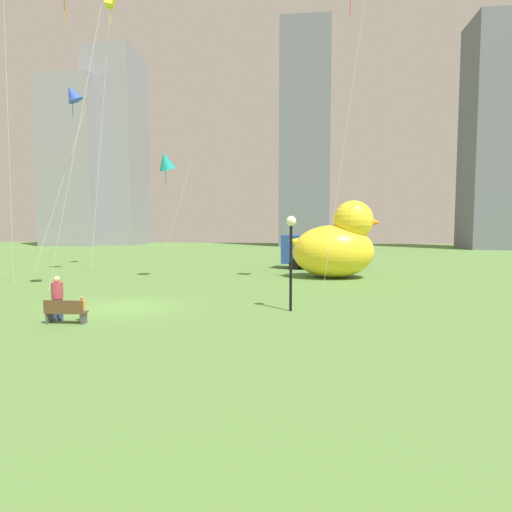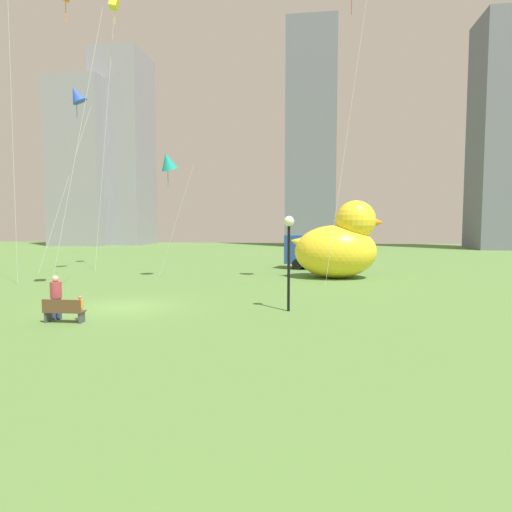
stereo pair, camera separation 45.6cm
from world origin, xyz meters
name	(u,v)px [view 1 (the left image)]	position (x,y,z in m)	size (l,w,h in m)	color
ground_plane	(124,308)	(0.00, 0.00, 0.00)	(140.00, 140.00, 0.00)	#557E3B
park_bench	(65,311)	(-0.85, -3.14, 0.47)	(1.52, 0.50, 0.90)	brown
person_adult	(57,296)	(-1.47, -2.62, 0.95)	(0.42, 0.42, 1.72)	#38476B
person_child	(82,308)	(-0.44, -2.69, 0.53)	(0.23, 0.23, 0.96)	silver
giant_inflatable_duck	(336,245)	(10.24, 11.94, 2.29)	(6.50, 4.17, 5.39)	yellow
lamppost	(291,240)	(7.41, 0.14, 3.06)	(0.44, 0.44, 4.06)	black
box_truck	(314,252)	(8.83, 17.67, 1.43)	(5.80, 3.48, 2.85)	#264CA5
city_skyline	(231,147)	(-5.04, 57.22, 17.68)	(81.92, 17.59, 39.02)	gray
kite_yellow	(110,3)	(-6.99, 14.28, 20.76)	(2.17, 2.65, 21.63)	silver
kite_teal	(166,161)	(-1.20, 9.56, 7.92)	(2.72, 2.31, 8.64)	silver
kite_blue	(72,94)	(-9.05, 12.05, 13.32)	(4.09, 4.01, 14.09)	silver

